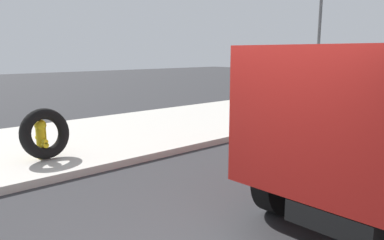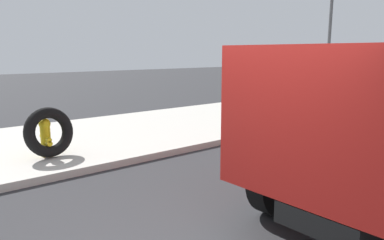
# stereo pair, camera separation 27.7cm
# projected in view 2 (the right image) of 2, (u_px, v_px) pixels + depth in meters

# --- Properties ---
(sidewalk_curb) EXTENTS (36.00, 5.00, 0.15)m
(sidewalk_curb) POSITION_uv_depth(u_px,v_px,m) (9.00, 151.00, 8.35)
(sidewalk_curb) COLOR #BCB7AD
(sidewalk_curb) RESTS_ON ground
(fire_hydrant) EXTENTS (0.24, 0.54, 0.81)m
(fire_hydrant) POSITION_uv_depth(u_px,v_px,m) (46.00, 136.00, 7.59)
(fire_hydrant) COLOR yellow
(fire_hydrant) RESTS_ON sidewalk_curb
(loose_tire) EXTENTS (1.09, 0.54, 1.07)m
(loose_tire) POSITION_uv_depth(u_px,v_px,m) (49.00, 132.00, 7.50)
(loose_tire) COLOR black
(loose_tire) RESTS_ON sidewalk_curb
(street_light_pole) EXTENTS (0.12, 0.12, 5.27)m
(street_light_pole) POSITION_uv_depth(u_px,v_px,m) (329.00, 40.00, 13.61)
(street_light_pole) COLOR #595B5E
(street_light_pole) RESTS_ON sidewalk_curb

